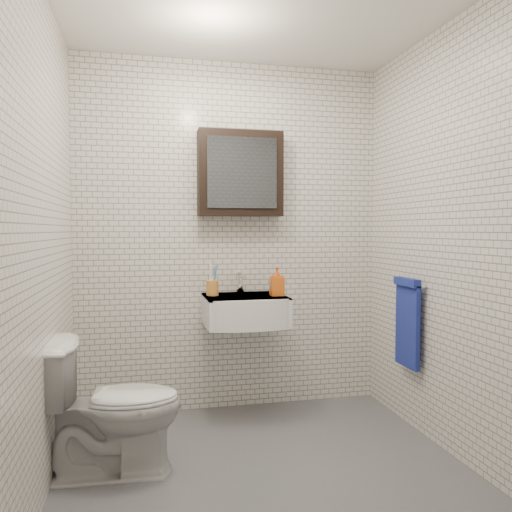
# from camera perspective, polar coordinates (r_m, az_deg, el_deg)

# --- Properties ---
(ground) EXTENTS (2.20, 2.00, 0.01)m
(ground) POSITION_cam_1_polar(r_m,az_deg,el_deg) (2.94, 0.95, -23.14)
(ground) COLOR #52545A
(ground) RESTS_ON ground
(room_shell) EXTENTS (2.22, 2.02, 2.51)m
(room_shell) POSITION_cam_1_polar(r_m,az_deg,el_deg) (2.65, 0.98, 6.56)
(room_shell) COLOR silver
(room_shell) RESTS_ON ground
(washbasin) EXTENTS (0.55, 0.50, 0.20)m
(washbasin) POSITION_cam_1_polar(r_m,az_deg,el_deg) (3.41, -1.15, -6.20)
(washbasin) COLOR white
(washbasin) RESTS_ON room_shell
(faucet) EXTENTS (0.06, 0.20, 0.15)m
(faucet) POSITION_cam_1_polar(r_m,az_deg,el_deg) (3.58, -1.79, -3.16)
(faucet) COLOR silver
(faucet) RESTS_ON washbasin
(mirror_cabinet) EXTENTS (0.60, 0.15, 0.60)m
(mirror_cabinet) POSITION_cam_1_polar(r_m,az_deg,el_deg) (3.58, -1.80, 9.38)
(mirror_cabinet) COLOR black
(mirror_cabinet) RESTS_ON room_shell
(towel_rail) EXTENTS (0.09, 0.30, 0.58)m
(towel_rail) POSITION_cam_1_polar(r_m,az_deg,el_deg) (3.41, 16.93, -6.88)
(towel_rail) COLOR silver
(towel_rail) RESTS_ON room_shell
(toothbrush_cup) EXTENTS (0.10, 0.10, 0.23)m
(toothbrush_cup) POSITION_cam_1_polar(r_m,az_deg,el_deg) (3.46, -5.00, -3.56)
(toothbrush_cup) COLOR #CC8533
(toothbrush_cup) RESTS_ON washbasin
(soap_bottle) EXTENTS (0.09, 0.09, 0.20)m
(soap_bottle) POSITION_cam_1_polar(r_m,az_deg,el_deg) (3.43, 2.41, -2.92)
(soap_bottle) COLOR #FD9E1A
(soap_bottle) RESTS_ON washbasin
(toilet) EXTENTS (0.74, 0.45, 0.74)m
(toilet) POSITION_cam_1_polar(r_m,az_deg,el_deg) (2.87, -16.14, -16.11)
(toilet) COLOR silver
(toilet) RESTS_ON ground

